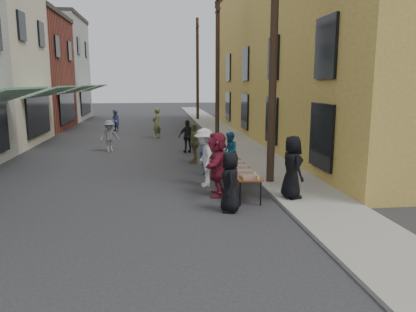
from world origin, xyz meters
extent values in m
plane|color=#28282B|center=(0.00, 0.00, 0.00)|extent=(120.00, 120.00, 0.00)
cube|color=gray|center=(5.00, 15.00, 0.05)|extent=(2.20, 60.00, 0.10)
cube|color=maroon|center=(-10.00, 21.00, 4.00)|extent=(8.00, 8.00, 8.00)
cube|color=gray|center=(-10.00, 29.00, 4.50)|extent=(8.00, 8.00, 9.00)
cube|color=#B78B41|center=(11.10, 14.00, 5.00)|extent=(10.00, 28.00, 10.00)
cylinder|color=#2D2116|center=(4.30, 3.00, 4.50)|extent=(0.26, 0.26, 9.00)
cylinder|color=#2D2116|center=(4.30, 15.00, 4.50)|extent=(0.26, 0.26, 9.00)
cylinder|color=#2D2116|center=(4.30, 27.00, 4.50)|extent=(0.26, 0.26, 9.00)
cube|color=maroon|center=(3.07, 2.53, 0.73)|extent=(0.70, 4.00, 0.04)
cylinder|color=black|center=(2.78, 0.65, 0.35)|extent=(0.04, 0.04, 0.71)
cylinder|color=black|center=(3.36, 0.65, 0.35)|extent=(0.04, 0.04, 0.71)
cylinder|color=black|center=(2.78, 4.41, 0.35)|extent=(0.04, 0.04, 0.71)
cylinder|color=black|center=(3.36, 4.41, 0.35)|extent=(0.04, 0.04, 0.71)
cube|color=maroon|center=(3.07, 0.88, 0.79)|extent=(0.50, 0.33, 0.08)
cube|color=#B2B2B7|center=(3.07, 1.53, 0.79)|extent=(0.50, 0.33, 0.08)
cube|color=tan|center=(3.07, 2.23, 0.79)|extent=(0.50, 0.33, 0.08)
cube|color=#B2B2B7|center=(3.07, 2.93, 0.79)|extent=(0.50, 0.33, 0.08)
cube|color=tan|center=(3.07, 3.63, 0.79)|extent=(0.50, 0.33, 0.08)
cylinder|color=#A57F26|center=(2.85, 0.58, 0.79)|extent=(0.07, 0.07, 0.08)
cylinder|color=#A57F26|center=(2.85, 0.68, 0.79)|extent=(0.07, 0.07, 0.08)
cylinder|color=#A57F26|center=(2.85, 0.78, 0.79)|extent=(0.07, 0.07, 0.08)
cylinder|color=tan|center=(3.27, 0.63, 0.81)|extent=(0.08, 0.08, 0.12)
imported|color=black|center=(2.42, 0.24, 0.80)|extent=(0.57, 0.82, 1.60)
imported|color=#445C84|center=(2.28, 4.55, 0.82)|extent=(0.62, 0.71, 1.63)
imported|color=teal|center=(3.28, 5.09, 0.77)|extent=(0.64, 0.79, 1.54)
imported|color=white|center=(2.08, 3.01, 0.96)|extent=(0.75, 1.26, 1.92)
imported|color=olive|center=(2.09, 6.97, 0.86)|extent=(0.47, 1.02, 1.72)
imported|color=maroon|center=(2.31, 1.81, 0.97)|extent=(0.91, 1.88, 1.94)
imported|color=black|center=(4.35, 0.97, 1.00)|extent=(0.71, 0.96, 1.80)
imported|color=slate|center=(-1.79, 10.38, 0.78)|extent=(1.16, 0.97, 1.56)
imported|color=black|center=(2.03, 9.55, 0.80)|extent=(1.01, 0.63, 1.61)
imported|color=#626F40|center=(0.54, 15.03, 0.94)|extent=(0.75, 0.82, 1.87)
imported|color=#485A8C|center=(-2.31, 18.99, 0.75)|extent=(0.91, 0.93, 1.51)
camera|label=1|loc=(0.53, -9.97, 3.38)|focal=35.00mm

